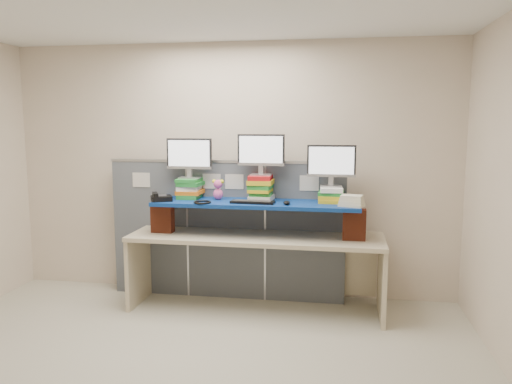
% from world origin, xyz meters
% --- Properties ---
extents(room, '(5.00, 4.00, 2.80)m').
position_xyz_m(room, '(0.00, 0.00, 1.40)').
color(room, beige).
rests_on(room, ground).
extents(cubicle_partition, '(2.60, 0.06, 1.53)m').
position_xyz_m(cubicle_partition, '(-0.00, 1.78, 0.77)').
color(cubicle_partition, '#4C525A').
rests_on(cubicle_partition, ground).
extents(desk, '(2.60, 0.79, 0.79)m').
position_xyz_m(desk, '(0.38, 1.49, 0.63)').
color(desk, beige).
rests_on(desk, ground).
extents(brick_pier_left, '(0.23, 0.12, 0.31)m').
position_xyz_m(brick_pier_left, '(-0.61, 1.46, 0.94)').
color(brick_pier_left, maroon).
rests_on(brick_pier_left, desk).
extents(brick_pier_right, '(0.23, 0.12, 0.31)m').
position_xyz_m(brick_pier_right, '(1.36, 1.43, 0.94)').
color(brick_pier_right, maroon).
rests_on(brick_pier_right, desk).
extents(blue_board, '(2.10, 0.55, 0.04)m').
position_xyz_m(blue_board, '(0.38, 1.49, 1.11)').
color(blue_board, navy).
rests_on(blue_board, brick_pier_left).
extents(book_stack_left, '(0.26, 0.30, 0.21)m').
position_xyz_m(book_stack_left, '(-0.36, 1.62, 1.24)').
color(book_stack_left, '#238530').
rests_on(book_stack_left, blue_board).
extents(book_stack_center, '(0.26, 0.30, 0.26)m').
position_xyz_m(book_stack_center, '(0.41, 1.61, 1.26)').
color(book_stack_center, white).
rests_on(book_stack_center, blue_board).
extents(book_stack_right, '(0.26, 0.32, 0.15)m').
position_xyz_m(book_stack_right, '(1.13, 1.61, 1.21)').
color(book_stack_right, gold).
rests_on(book_stack_right, blue_board).
extents(monitor_left, '(0.49, 0.14, 0.42)m').
position_xyz_m(monitor_left, '(-0.36, 1.62, 1.58)').
color(monitor_left, '#9B9BA0').
rests_on(monitor_left, book_stack_left).
extents(monitor_center, '(0.49, 0.14, 0.42)m').
position_xyz_m(monitor_center, '(0.41, 1.61, 1.63)').
color(monitor_center, '#9B9BA0').
rests_on(monitor_center, book_stack_center).
extents(monitor_right, '(0.49, 0.14, 0.42)m').
position_xyz_m(monitor_right, '(1.13, 1.60, 1.52)').
color(monitor_right, '#9B9BA0').
rests_on(monitor_right, book_stack_right).
extents(keyboard, '(0.45, 0.17, 0.03)m').
position_xyz_m(keyboard, '(0.36, 1.39, 1.14)').
color(keyboard, black).
rests_on(keyboard, blue_board).
extents(mouse, '(0.09, 0.13, 0.04)m').
position_xyz_m(mouse, '(0.70, 1.37, 1.15)').
color(mouse, black).
rests_on(mouse, blue_board).
extents(desk_phone, '(0.27, 0.26, 0.09)m').
position_xyz_m(desk_phone, '(-0.60, 1.39, 1.16)').
color(desk_phone, black).
rests_on(desk_phone, blue_board).
extents(headset, '(0.23, 0.23, 0.02)m').
position_xyz_m(headset, '(-0.14, 1.32, 1.14)').
color(headset, black).
rests_on(headset, blue_board).
extents(plush_toy, '(0.12, 0.09, 0.21)m').
position_xyz_m(plush_toy, '(-0.03, 1.56, 1.24)').
color(plush_toy, '#DD5496').
rests_on(plush_toy, blue_board).
extents(binder_stack, '(0.26, 0.23, 0.11)m').
position_xyz_m(binder_stack, '(1.33, 1.37, 1.18)').
color(binder_stack, beige).
rests_on(binder_stack, blue_board).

